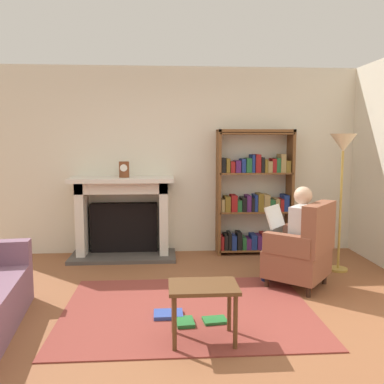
% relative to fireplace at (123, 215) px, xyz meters
% --- Properties ---
extents(ground, '(14.00, 14.00, 0.00)m').
position_rel_fireplace_xyz_m(ground, '(0.80, -2.30, -0.60)').
color(ground, brown).
extents(back_wall, '(5.60, 0.10, 2.70)m').
position_rel_fireplace_xyz_m(back_wall, '(0.80, 0.25, 0.75)').
color(back_wall, silver).
rests_on(back_wall, ground).
extents(area_rug, '(2.40, 1.80, 0.01)m').
position_rel_fireplace_xyz_m(area_rug, '(0.80, -2.00, -0.59)').
color(area_rug, brown).
rests_on(area_rug, ground).
extents(fireplace, '(1.46, 0.64, 1.14)m').
position_rel_fireplace_xyz_m(fireplace, '(0.00, 0.00, 0.00)').
color(fireplace, '#4C4742').
rests_on(fireplace, ground).
extents(mantel_clock, '(0.14, 0.14, 0.22)m').
position_rel_fireplace_xyz_m(mantel_clock, '(0.03, -0.10, 0.65)').
color(mantel_clock, brown).
rests_on(mantel_clock, fireplace).
extents(bookshelf, '(1.09, 0.32, 1.80)m').
position_rel_fireplace_xyz_m(bookshelf, '(1.89, 0.03, 0.25)').
color(bookshelf, brown).
rests_on(bookshelf, ground).
extents(armchair_reading, '(0.89, 0.89, 0.97)m').
position_rel_fireplace_xyz_m(armchair_reading, '(2.12, -1.43, -0.17)').
color(armchair_reading, '#331E14').
rests_on(armchair_reading, ground).
extents(seated_reader, '(0.59, 0.57, 1.14)m').
position_rel_fireplace_xyz_m(seated_reader, '(2.03, -1.35, 0.02)').
color(seated_reader, silver).
rests_on(seated_reader, ground).
extents(side_table, '(0.56, 0.39, 0.48)m').
position_rel_fireplace_xyz_m(side_table, '(0.89, -2.63, -0.20)').
color(side_table, brown).
rests_on(side_table, ground).
extents(scattered_books, '(0.67, 0.39, 0.03)m').
position_rel_fireplace_xyz_m(scattered_books, '(0.75, -2.23, -0.57)').
color(scattered_books, '#334CA5').
rests_on(scattered_books, area_rug).
extents(floor_lamp, '(0.32, 0.32, 1.73)m').
position_rel_fireplace_xyz_m(floor_lamp, '(2.79, -0.86, 0.86)').
color(floor_lamp, '#B7933F').
rests_on(floor_lamp, ground).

